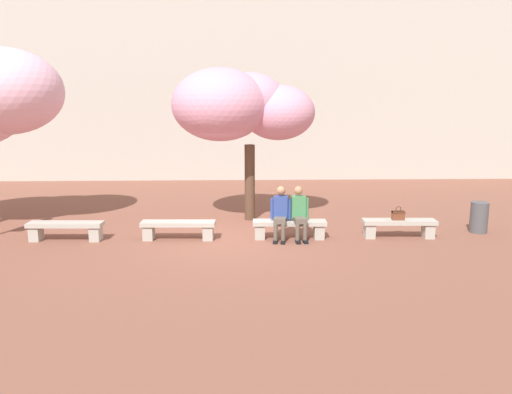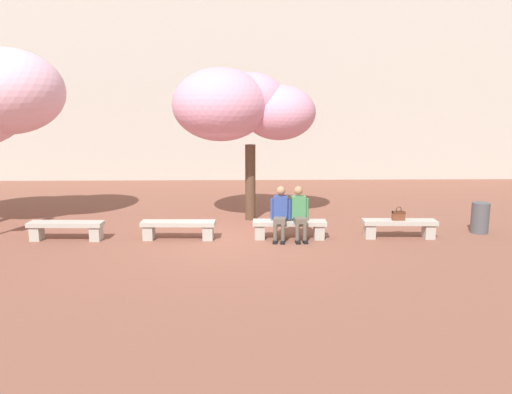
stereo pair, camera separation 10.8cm
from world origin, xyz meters
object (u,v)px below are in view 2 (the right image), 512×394
(stone_bench_west_end, at_px, (66,228))
(cherry_tree_main, at_px, (241,106))
(stone_bench_center, at_px, (289,227))
(stone_bench_near_east, at_px, (399,226))
(stone_bench_near_west, at_px, (178,227))
(person_seated_right, at_px, (299,211))
(handbag, at_px, (399,215))
(person_seated_left, at_px, (280,211))
(trash_bin, at_px, (480,218))

(stone_bench_west_end, distance_m, cherry_tree_main, 5.46)
(stone_bench_center, bearing_deg, stone_bench_near_east, -0.00)
(stone_bench_near_east, relative_size, cherry_tree_main, 0.43)
(stone_bench_center, distance_m, cherry_tree_main, 3.66)
(stone_bench_near_west, height_order, person_seated_right, person_seated_right)
(stone_bench_near_west, relative_size, person_seated_right, 1.39)
(stone_bench_near_west, height_order, stone_bench_near_east, same)
(stone_bench_center, bearing_deg, handbag, -0.28)
(stone_bench_near_east, height_order, person_seated_right, person_seated_right)
(stone_bench_west_end, bearing_deg, person_seated_left, -0.58)
(person_seated_left, height_order, handbag, person_seated_left)
(stone_bench_near_east, relative_size, person_seated_right, 1.39)
(cherry_tree_main, distance_m, trash_bin, 6.84)
(stone_bench_west_end, bearing_deg, cherry_tree_main, 24.80)
(person_seated_right, bearing_deg, stone_bench_center, 166.35)
(stone_bench_west_end, distance_m, person_seated_left, 5.18)
(stone_bench_west_end, distance_m, stone_bench_near_west, 2.69)
(stone_bench_west_end, height_order, stone_bench_near_east, same)
(person_seated_left, distance_m, handbag, 2.88)
(stone_bench_west_end, xyz_separation_m, stone_bench_center, (5.39, 0.00, 0.00))
(stone_bench_near_west, distance_m, trash_bin, 7.60)
(stone_bench_near_west, bearing_deg, stone_bench_west_end, 180.00)
(stone_bench_center, bearing_deg, stone_bench_west_end, 180.00)
(stone_bench_center, height_order, person_seated_right, person_seated_right)
(person_seated_left, height_order, trash_bin, person_seated_left)
(person_seated_left, bearing_deg, stone_bench_west_end, 179.42)
(stone_bench_near_west, distance_m, cherry_tree_main, 3.79)
(person_seated_left, bearing_deg, person_seated_right, -0.08)
(person_seated_left, height_order, person_seated_right, same)
(trash_bin, bearing_deg, person_seated_right, -173.81)
(stone_bench_near_east, height_order, trash_bin, trash_bin)
(cherry_tree_main, xyz_separation_m, trash_bin, (6.06, -1.49, -2.79))
(stone_bench_near_west, bearing_deg, stone_bench_near_east, 0.00)
(stone_bench_west_end, distance_m, person_seated_right, 5.62)
(stone_bench_west_end, distance_m, stone_bench_center, 5.39)
(person_seated_left, distance_m, cherry_tree_main, 3.32)
(person_seated_left, relative_size, person_seated_right, 1.00)
(stone_bench_near_west, height_order, person_seated_left, person_seated_left)
(stone_bench_near_east, xyz_separation_m, person_seated_right, (-2.47, -0.05, 0.40))
(person_seated_left, bearing_deg, cherry_tree_main, 115.28)
(person_seated_left, xyz_separation_m, trash_bin, (5.12, 0.51, -0.31))
(stone_bench_center, height_order, person_seated_left, person_seated_left)
(stone_bench_near_east, relative_size, trash_bin, 2.30)
(person_seated_left, relative_size, cherry_tree_main, 0.31)
(cherry_tree_main, bearing_deg, trash_bin, -13.85)
(cherry_tree_main, bearing_deg, stone_bench_west_end, -155.20)
(stone_bench_center, xyz_separation_m, cherry_tree_main, (-1.17, 1.95, 2.87))
(stone_bench_center, xyz_separation_m, trash_bin, (4.89, 0.45, 0.09))
(stone_bench_center, xyz_separation_m, stone_bench_near_east, (2.69, -0.00, 0.00))
(handbag, bearing_deg, trash_bin, 11.77)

